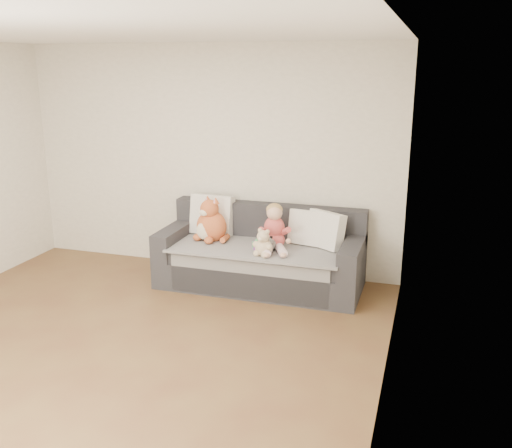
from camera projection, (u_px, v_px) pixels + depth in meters
The scene contains 10 objects.
room_shell at pixel (115, 198), 4.70m from camera, with size 5.00×5.00×5.00m.
sofa at pixel (261, 258), 6.25m from camera, with size 2.20×0.94×0.85m.
cushion_left at pixel (212, 215), 6.53m from camera, with size 0.51×0.25×0.47m.
cushion_right_back at pixel (308, 228), 6.15m from camera, with size 0.44×0.26×0.39m.
cushion_right_front at pixel (326, 230), 6.05m from camera, with size 0.46×0.39×0.40m.
toddler at pixel (274, 230), 6.00m from camera, with size 0.34×0.50×0.49m.
plush_cat at pixel (211, 224), 6.30m from camera, with size 0.39×0.36×0.52m.
teddy_bear at pixel (263, 245), 5.80m from camera, with size 0.22×0.18×0.29m.
plush_cow at pixel (269, 244), 5.96m from camera, with size 0.15×0.23×0.19m.
sippy_cup at pixel (257, 244), 5.98m from camera, with size 0.11×0.09×0.13m.
Camera 1 is at (2.48, -3.61, 2.36)m, focal length 40.00 mm.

